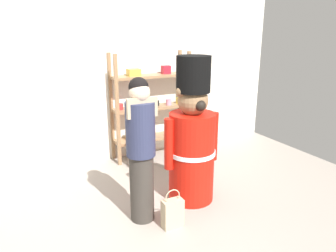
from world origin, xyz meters
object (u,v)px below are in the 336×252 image
merchandise_shelf (150,105)px  person_shopper (141,148)px  teddy_bear_guard (192,140)px  shopping_bag (173,213)px

merchandise_shelf → person_shopper: bearing=-117.3°
teddy_bear_guard → shopping_bag: bearing=-138.3°
teddy_bear_guard → shopping_bag: (-0.49, -0.43, -0.59)m
teddy_bear_guard → merchandise_shelf: bearing=84.1°
teddy_bear_guard → shopping_bag: size_ratio=3.99×
person_shopper → shopping_bag: bearing=-52.6°
merchandise_shelf → shopping_bag: (-0.64, -1.97, -0.68)m
teddy_bear_guard → person_shopper: size_ratio=1.11×
merchandise_shelf → person_shopper: merchandise_shelf is taller
person_shopper → shopping_bag: size_ratio=3.60×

